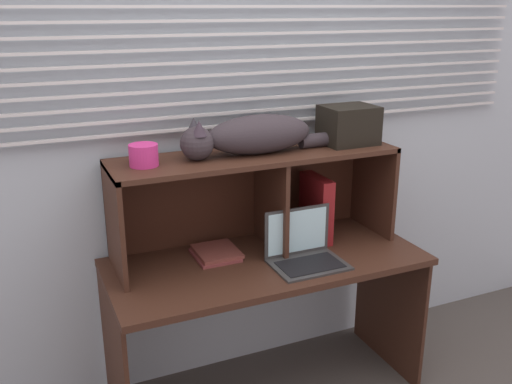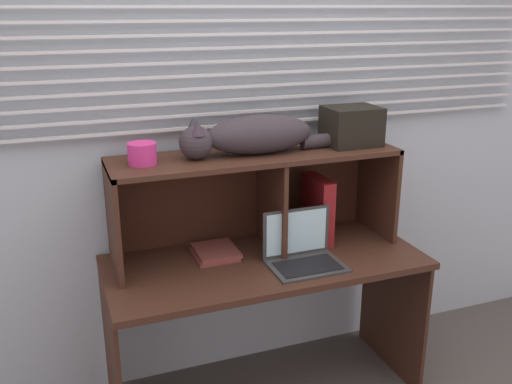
# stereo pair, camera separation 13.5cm
# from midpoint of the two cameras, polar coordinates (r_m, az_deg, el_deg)

# --- Properties ---
(back_panel_with_blinds) EXTENTS (4.40, 0.08, 2.50)m
(back_panel_with_blinds) POSITION_cam_midpoint_polar(r_m,az_deg,el_deg) (2.66, -0.27, 6.99)
(back_panel_with_blinds) COLOR #ADBBC5
(back_panel_with_blinds) RESTS_ON ground
(desk) EXTENTS (1.40, 0.61, 0.71)m
(desk) POSITION_cam_midpoint_polar(r_m,az_deg,el_deg) (2.58, 2.45, -9.55)
(desk) COLOR #3D2217
(desk) RESTS_ON ground
(hutch_shelf_unit) EXTENTS (1.28, 0.36, 0.45)m
(hutch_shelf_unit) POSITION_cam_midpoint_polar(r_m,az_deg,el_deg) (2.54, 1.45, 1.06)
(hutch_shelf_unit) COLOR #3D2217
(hutch_shelf_unit) RESTS_ON desk
(cat) EXTENTS (0.80, 0.18, 0.17)m
(cat) POSITION_cam_midpoint_polar(r_m,az_deg,el_deg) (2.44, 1.21, 5.70)
(cat) COLOR #342D31
(cat) RESTS_ON hutch_shelf_unit
(laptop) EXTENTS (0.32, 0.23, 0.23)m
(laptop) POSITION_cam_midpoint_polar(r_m,az_deg,el_deg) (2.48, 6.30, -6.14)
(laptop) COLOR #343434
(laptop) RESTS_ON desk
(binder_upright) EXTENTS (0.06, 0.23, 0.31)m
(binder_upright) POSITION_cam_midpoint_polar(r_m,az_deg,el_deg) (2.69, 7.69, -1.74)
(binder_upright) COLOR maroon
(binder_upright) RESTS_ON desk
(book_stack) EXTENTS (0.19, 0.22, 0.03)m
(book_stack) POSITION_cam_midpoint_polar(r_m,az_deg,el_deg) (2.55, -2.61, -6.08)
(book_stack) COLOR brown
(book_stack) RESTS_ON desk
(small_basket) EXTENTS (0.12, 0.12, 0.09)m
(small_basket) POSITION_cam_midpoint_polar(r_m,az_deg,el_deg) (2.32, -9.77, 3.82)
(small_basket) COLOR #CC2F7D
(small_basket) RESTS_ON hutch_shelf_unit
(storage_box) EXTENTS (0.24, 0.20, 0.18)m
(storage_box) POSITION_cam_midpoint_polar(r_m,az_deg,el_deg) (2.66, 11.05, 6.54)
(storage_box) COLOR black
(storage_box) RESTS_ON hutch_shelf_unit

